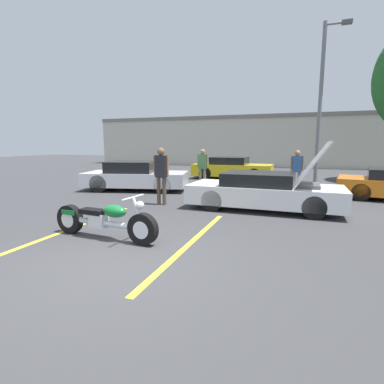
# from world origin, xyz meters

# --- Properties ---
(ground_plane) EXTENTS (80.00, 80.00, 0.00)m
(ground_plane) POSITION_xyz_m (0.00, 0.00, 0.00)
(ground_plane) COLOR #38383A
(parking_stripe_foreground) EXTENTS (0.12, 4.71, 0.01)m
(parking_stripe_foreground) POSITION_xyz_m (-2.22, 1.47, 0.00)
(parking_stripe_foreground) COLOR yellow
(parking_stripe_foreground) RESTS_ON ground
(parking_stripe_middle) EXTENTS (0.12, 4.71, 0.01)m
(parking_stripe_middle) POSITION_xyz_m (0.75, 1.47, 0.00)
(parking_stripe_middle) COLOR yellow
(parking_stripe_middle) RESTS_ON ground
(far_building) EXTENTS (32.00, 4.20, 4.40)m
(far_building) POSITION_xyz_m (0.00, 23.91, 2.34)
(far_building) COLOR beige
(far_building) RESTS_ON ground
(light_pole) EXTENTS (1.21, 0.28, 7.52)m
(light_pole) POSITION_xyz_m (3.60, 12.01, 4.14)
(light_pole) COLOR slate
(light_pole) RESTS_ON ground
(motorcycle) EXTENTS (2.55, 0.70, 0.95)m
(motorcycle) POSITION_xyz_m (-1.04, 1.12, 0.39)
(motorcycle) COLOR black
(motorcycle) RESTS_ON ground
(show_car_hood_open) EXTENTS (4.52, 1.89, 2.04)m
(show_car_hood_open) POSITION_xyz_m (1.79, 5.15, 0.56)
(show_car_hood_open) COLOR white
(show_car_hood_open) RESTS_ON ground
(parked_car_mid_row) EXTENTS (4.34, 1.95, 1.23)m
(parked_car_mid_row) POSITION_xyz_m (-0.82, 12.63, 0.60)
(parked_car_mid_row) COLOR yellow
(parked_car_mid_row) RESTS_ON ground
(parked_car_left_row) EXTENTS (4.61, 2.89, 1.23)m
(parked_car_left_row) POSITION_xyz_m (-3.86, 7.24, 0.59)
(parked_car_left_row) COLOR silver
(parked_car_left_row) RESTS_ON ground
(spectator_near_motorcycle) EXTENTS (0.52, 0.23, 1.72)m
(spectator_near_motorcycle) POSITION_xyz_m (-1.43, 9.10, 1.03)
(spectator_near_motorcycle) COLOR gray
(spectator_near_motorcycle) RESTS_ON ground
(spectator_by_show_car) EXTENTS (0.52, 0.22, 1.71)m
(spectator_by_show_car) POSITION_xyz_m (2.65, 8.90, 1.02)
(spectator_by_show_car) COLOR gray
(spectator_by_show_car) RESTS_ON ground
(spectator_midground) EXTENTS (0.52, 0.24, 1.84)m
(spectator_midground) POSITION_xyz_m (-1.44, 4.74, 1.11)
(spectator_midground) COLOR brown
(spectator_midground) RESTS_ON ground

